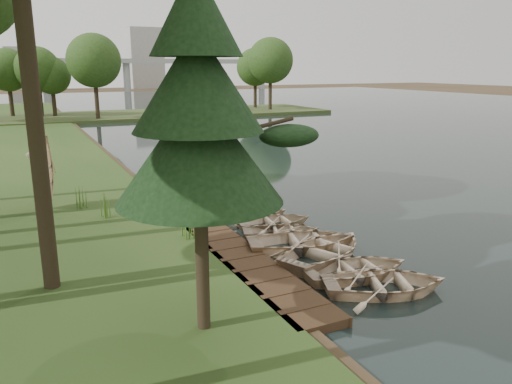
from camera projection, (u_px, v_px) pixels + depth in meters
name	position (u px, v px, depth m)	size (l,w,h in m)	color
ground	(248.00, 233.00, 19.98)	(300.00, 300.00, 0.00)	#3D2F1D
water	(435.00, 133.00, 50.07)	(130.00, 200.00, 0.05)	black
boardwalk	(211.00, 235.00, 19.27)	(1.60, 16.00, 0.30)	#382515
peninsula	(146.00, 115.00, 66.98)	(50.00, 14.00, 0.45)	#35441E
far_trees	(118.00, 67.00, 64.07)	(45.60, 5.60, 8.80)	black
bridge	(96.00, 64.00, 128.30)	(95.90, 4.00, 8.60)	#A5A5A0
building_a	(145.00, 58.00, 152.75)	(10.00, 8.00, 18.00)	#A5A5A0
building_b	(21.00, 69.00, 143.13)	(8.00, 8.00, 12.00)	#A5A5A0
rowboat_0	(385.00, 281.00, 14.46)	(2.61, 3.65, 0.76)	beige
rowboat_1	(358.00, 267.00, 15.50)	(2.49, 3.49, 0.72)	beige
rowboat_2	(325.00, 247.00, 17.02)	(2.86, 4.01, 0.83)	beige
rowboat_3	(303.00, 239.00, 17.86)	(2.86, 4.00, 0.83)	beige
rowboat_4	(281.00, 229.00, 19.27)	(2.14, 3.00, 0.62)	beige
rowboat_5	(275.00, 219.00, 20.46)	(2.23, 3.12, 0.65)	beige
rowboat_6	(253.00, 212.00, 21.57)	(2.15, 3.01, 0.62)	beige
rowboat_7	(232.00, 200.00, 23.04)	(2.86, 4.01, 0.83)	beige
rowboat_8	(224.00, 195.00, 24.22)	(2.46, 3.44, 0.71)	beige
rowboat_9	(220.00, 187.00, 25.69)	(2.62, 3.67, 0.76)	teal
stored_rowboat	(48.00, 202.00, 22.14)	(2.30, 3.23, 0.67)	beige
pine_tree	(198.00, 112.00, 10.89)	(3.80, 3.80, 8.26)	black
reeds_0	(188.00, 225.00, 18.41)	(0.60, 0.60, 0.97)	#3F661E
reeds_1	(107.00, 204.00, 20.92)	(0.60, 0.60, 1.11)	#3F661E
reeds_2	(81.00, 197.00, 22.33)	(0.60, 0.60, 1.02)	#3F661E
reeds_3	(136.00, 180.00, 25.86)	(0.60, 0.60, 0.94)	#3F661E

